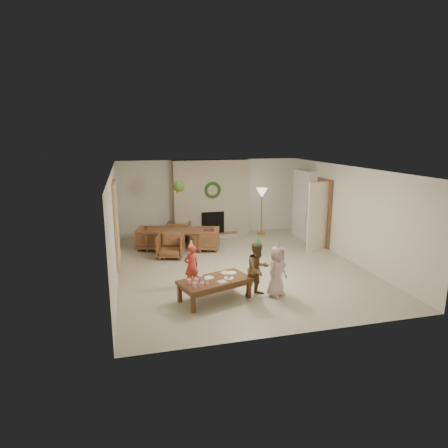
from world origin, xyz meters
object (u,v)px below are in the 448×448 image
object	(u,v)px
coffee_table_top	(215,281)
dining_chair_near	(171,246)
dining_chair_far	(179,232)
child_plaid	(258,269)
child_pink	(277,271)
child_red	(191,266)
dining_chair_left	(150,238)
dining_table	(175,240)
dining_chair_right	(207,239)

from	to	relation	value
coffee_table_top	dining_chair_near	bearing A→B (deg)	81.84
dining_chair_near	coffee_table_top	bearing A→B (deg)	-63.57
dining_chair_far	child_plaid	distance (m)	4.58
dining_chair_far	child_pink	bearing A→B (deg)	123.70
child_red	child_plaid	bearing A→B (deg)	128.29
dining_chair_near	dining_chair_left	xyz separation A→B (m)	(-0.51, 0.92, 0.00)
dining_table	dining_chair_near	xyz separation A→B (m)	(-0.21, -0.71, 0.03)
coffee_table_top	child_plaid	size ratio (longest dim) A/B	1.24
dining_table	dining_chair_right	xyz separation A→B (m)	(0.89, -0.26, 0.03)
dining_chair_far	dining_chair_right	world-z (taller)	same
coffee_table_top	child_red	xyz separation A→B (m)	(-0.34, 0.80, 0.07)
child_red	child_pink	distance (m)	1.88
dining_chair_far	coffee_table_top	world-z (taller)	dining_chair_far
dining_chair_far	child_plaid	world-z (taller)	child_plaid
dining_chair_far	dining_chair_left	size ratio (longest dim) A/B	1.00
dining_chair_left	child_plaid	xyz separation A→B (m)	(1.97, -3.94, 0.25)
child_plaid	child_pink	xyz separation A→B (m)	(0.39, -0.09, -0.04)
dining_chair_left	dining_chair_right	xyz separation A→B (m)	(1.60, -0.46, 0.00)
dining_chair_right	child_plaid	distance (m)	3.51
dining_chair_left	dining_chair_right	size ratio (longest dim) A/B	1.00
dining_chair_far	dining_chair_right	distance (m)	1.19
dining_chair_far	dining_chair_left	world-z (taller)	same
dining_chair_far	dining_chair_left	xyz separation A→B (m)	(-0.92, -0.51, 0.00)
coffee_table_top	dining_chair_right	bearing A→B (deg)	62.48
child_red	child_plaid	world-z (taller)	child_plaid
dining_chair_right	child_plaid	world-z (taller)	child_plaid
dining_chair_left	dining_chair_right	bearing A→B (deg)	-90.00
dining_chair_right	child_pink	xyz separation A→B (m)	(0.76, -3.57, 0.21)
dining_chair_left	dining_chair_far	bearing A→B (deg)	-45.00
coffee_table_top	child_pink	distance (m)	1.32
child_plaid	coffee_table_top	bearing A→B (deg)	158.07
dining_chair_far	child_plaid	size ratio (longest dim) A/B	0.62
dining_table	child_plaid	distance (m)	3.95
dining_chair_far	child_plaid	xyz separation A→B (m)	(1.05, -4.45, 0.25)
dining_table	dining_chair_near	world-z (taller)	dining_chair_near
dining_chair_far	coffee_table_top	distance (m)	4.43
dining_chair_near	child_plaid	xyz separation A→B (m)	(1.46, -3.02, 0.25)
dining_table	child_plaid	size ratio (longest dim) A/B	1.46
dining_chair_left	child_red	bearing A→B (deg)	-150.98
dining_chair_right	dining_chair_far	bearing A→B (deg)	-128.66
dining_chair_right	child_red	xyz separation A→B (m)	(-0.89, -2.66, 0.15)
dining_chair_right	child_pink	bearing A→B (deg)	28.03
dining_table	dining_chair_right	distance (m)	0.93
dining_chair_far	dining_chair_left	distance (m)	1.05
dining_table	child_red	world-z (taller)	child_red
dining_chair_right	child_red	world-z (taller)	child_red
dining_chair_near	child_pink	world-z (taller)	child_pink
coffee_table_top	child_pink	bearing A→B (deg)	-23.30
dining_table	dining_chair_right	size ratio (longest dim) A/B	2.34
dining_chair_near	dining_chair_left	world-z (taller)	same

